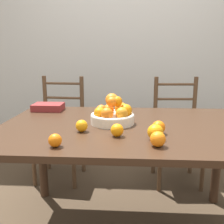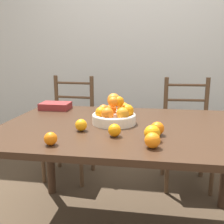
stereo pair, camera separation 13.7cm
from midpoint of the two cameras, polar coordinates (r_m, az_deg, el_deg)
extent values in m
cube|color=beige|center=(3.13, 2.60, 14.36)|extent=(8.00, 0.06, 2.60)
cube|color=#382316|center=(1.63, 1.27, -3.47)|extent=(1.60, 1.06, 0.03)
cylinder|color=#382316|center=(2.32, -16.53, -9.09)|extent=(0.07, 0.07, 0.74)
cylinder|color=#382316|center=(2.28, 20.38, -9.78)|extent=(0.07, 0.07, 0.74)
cylinder|color=silver|center=(1.65, -2.19, -1.64)|extent=(0.28, 0.28, 0.05)
torus|color=silver|center=(1.65, -2.20, -0.75)|extent=(0.28, 0.28, 0.02)
sphere|color=orange|center=(1.65, 0.70, 0.33)|extent=(0.08, 0.08, 0.08)
sphere|color=orange|center=(1.70, -0.27, 0.75)|extent=(0.08, 0.08, 0.08)
sphere|color=orange|center=(1.72, -2.92, 0.51)|extent=(0.07, 0.07, 0.07)
sphere|color=orange|center=(1.69, -4.57, 0.41)|extent=(0.07, 0.07, 0.07)
sphere|color=orange|center=(1.62, -5.05, -0.23)|extent=(0.07, 0.07, 0.07)
sphere|color=orange|center=(1.57, -3.51, -0.41)|extent=(0.08, 0.08, 0.08)
sphere|color=orange|center=(1.58, -0.25, -0.32)|extent=(0.07, 0.07, 0.07)
sphere|color=orange|center=(1.63, -1.19, 2.29)|extent=(0.07, 0.07, 0.07)
sphere|color=orange|center=(1.64, -2.32, 2.64)|extent=(0.08, 0.08, 0.08)
sphere|color=orange|center=(1.62, -2.36, 2.18)|extent=(0.07, 0.07, 0.07)
sphere|color=orange|center=(1.26, 6.99, -5.91)|extent=(0.07, 0.07, 0.07)
sphere|color=orange|center=(1.50, -9.13, -3.02)|extent=(0.07, 0.07, 0.07)
sphere|color=orange|center=(1.40, -1.59, -4.01)|extent=(0.07, 0.07, 0.07)
sphere|color=orange|center=(1.29, -15.19, -6.04)|extent=(0.06, 0.06, 0.06)
sphere|color=orange|center=(1.45, 7.56, -3.36)|extent=(0.07, 0.07, 0.07)
sphere|color=orange|center=(1.35, 6.68, -4.39)|extent=(0.08, 0.08, 0.08)
cylinder|color=#513823|center=(2.57, -18.17, -10.22)|extent=(0.04, 0.04, 0.48)
cylinder|color=#513823|center=(2.43, -9.91, -11.06)|extent=(0.04, 0.04, 0.48)
cylinder|color=#513823|center=(2.79, -15.37, -2.59)|extent=(0.04, 0.04, 0.99)
cylinder|color=#513823|center=(2.67, -7.82, -2.95)|extent=(0.04, 0.04, 0.99)
cube|color=#513823|center=(2.56, -12.99, -3.84)|extent=(0.45, 0.43, 0.04)
cylinder|color=#513823|center=(2.69, -11.81, 0.01)|extent=(0.38, 0.05, 0.02)
cylinder|color=#513823|center=(2.67, -11.95, 3.02)|extent=(0.38, 0.05, 0.02)
cylinder|color=#513823|center=(2.65, -12.09, 6.09)|extent=(0.38, 0.05, 0.02)
cylinder|color=#513823|center=(2.38, 8.78, -11.57)|extent=(0.04, 0.04, 0.48)
cylinder|color=#513823|center=(2.46, 17.73, -11.18)|extent=(0.04, 0.04, 0.48)
cylinder|color=#513823|center=(2.63, 7.85, -3.21)|extent=(0.04, 0.04, 0.99)
cylinder|color=#513823|center=(2.70, 15.87, -3.13)|extent=(0.04, 0.04, 0.99)
cube|color=#513823|center=(2.49, 12.73, -4.32)|extent=(0.44, 0.42, 0.04)
cylinder|color=#513823|center=(2.62, 12.05, -0.33)|extent=(0.38, 0.05, 0.02)
cylinder|color=#513823|center=(2.60, 12.20, 2.76)|extent=(0.38, 0.05, 0.02)
cylinder|color=#513823|center=(2.58, 12.35, 5.90)|extent=(0.38, 0.05, 0.02)
cube|color=maroon|center=(2.11, -15.46, 1.04)|extent=(0.23, 0.17, 0.05)
camera|label=1|loc=(0.07, -92.52, -0.57)|focal=42.00mm
camera|label=2|loc=(0.07, 87.48, 0.57)|focal=42.00mm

